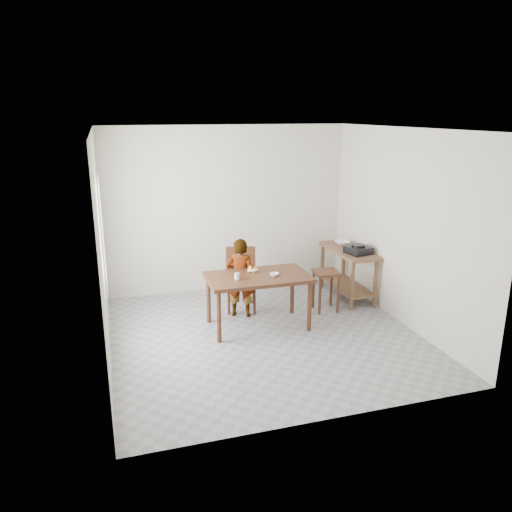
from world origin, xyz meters
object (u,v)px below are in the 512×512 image
object	(u,v)px
dining_table	(258,301)
prep_counter	(347,273)
dining_chair	(241,280)
stool	(326,291)
child	(240,278)

from	to	relation	value
dining_table	prep_counter	size ratio (longest dim) A/B	1.17
dining_chair	stool	distance (m)	1.28
child	dining_chair	world-z (taller)	child
dining_table	stool	distance (m)	1.18
dining_table	dining_chair	xyz separation A→B (m)	(-0.05, 0.69, 0.09)
prep_counter	dining_chair	world-z (taller)	dining_chair
child	stool	xyz separation A→B (m)	(1.28, -0.17, -0.28)
stool	prep_counter	bearing A→B (deg)	36.60
prep_counter	child	world-z (taller)	child
prep_counter	child	xyz separation A→B (m)	(-1.85, -0.25, 0.19)
dining_table	stool	xyz separation A→B (m)	(1.15, 0.28, -0.07)
dining_table	stool	bearing A→B (deg)	13.51
dining_table	child	size ratio (longest dim) A/B	1.19
dining_table	child	xyz separation A→B (m)	(-0.13, 0.45, 0.21)
stool	child	bearing A→B (deg)	172.29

